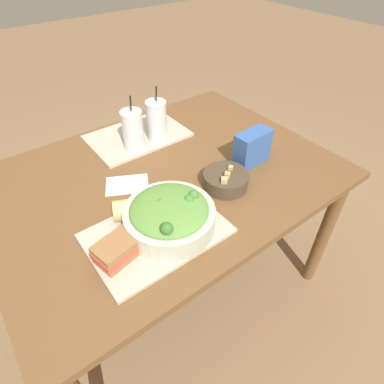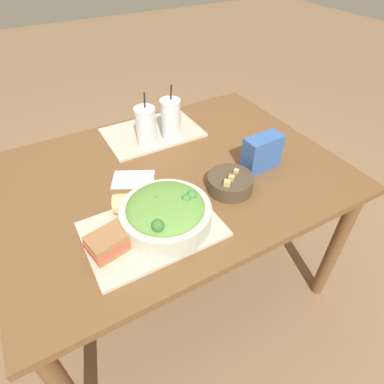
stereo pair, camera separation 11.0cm
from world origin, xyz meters
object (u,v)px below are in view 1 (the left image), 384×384
soup_bowl (226,179)px  drink_cup_red (157,122)px  salad_bowl (170,215)px  napkin_folded (127,185)px  baguette_near (130,209)px  drink_cup_dark (133,131)px  sandwich_near (119,249)px  chip_bag (252,148)px

soup_bowl → drink_cup_red: bearing=93.7°
salad_bowl → napkin_folded: bearing=90.9°
baguette_near → drink_cup_red: drink_cup_red is taller
soup_bowl → napkin_folded: (-0.30, 0.23, -0.03)m
baguette_near → drink_cup_dark: bearing=-5.2°
sandwich_near → chip_bag: chip_bag is taller
drink_cup_dark → napkin_folded: (-0.15, -0.20, -0.09)m
baguette_near → napkin_folded: (0.08, 0.18, -0.05)m
drink_cup_red → napkin_folded: (-0.27, -0.20, -0.10)m
soup_bowl → drink_cup_dark: drink_cup_dark is taller
sandwich_near → napkin_folded: (0.18, 0.30, -0.04)m
soup_bowl → napkin_folded: 0.38m
drink_cup_dark → napkin_folded: size_ratio=1.23×
baguette_near → drink_cup_red: 0.51m
soup_bowl → drink_cup_dark: size_ratio=0.72×
baguette_near → chip_bag: 0.57m
sandwich_near → napkin_folded: bearing=46.4°
sandwich_near → baguette_near: bearing=37.0°
drink_cup_red → napkin_folded: drink_cup_red is taller
sandwich_near → baguette_near: baguette_near is taller
soup_bowl → drink_cup_red: (-0.03, 0.43, 0.06)m
sandwich_near → drink_cup_dark: 0.60m
salad_bowl → drink_cup_red: bearing=61.5°
salad_bowl → baguette_near: size_ratio=2.35×
salad_bowl → soup_bowl: salad_bowl is taller
drink_cup_dark → soup_bowl: bearing=-71.0°
salad_bowl → drink_cup_red: (0.27, 0.49, 0.03)m
baguette_near → drink_cup_dark: 0.44m
baguette_near → napkin_folded: baguette_near is taller
salad_bowl → sandwich_near: size_ratio=1.82×
baguette_near → chip_bag: bearing=-64.6°
baguette_near → salad_bowl: bearing=-119.1°
soup_bowl → baguette_near: baguette_near is taller
napkin_folded → drink_cup_dark: bearing=52.9°
soup_bowl → sandwich_near: size_ratio=1.06×
chip_bag → napkin_folded: bearing=156.8°
baguette_near → sandwich_near: bearing=165.2°
sandwich_near → baguette_near: size_ratio=1.29×
salad_bowl → napkin_folded: 0.30m
soup_bowl → sandwich_near: 0.49m
soup_bowl → drink_cup_red: 0.44m
drink_cup_dark → napkin_folded: 0.27m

